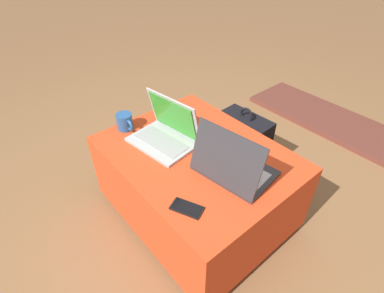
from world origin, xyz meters
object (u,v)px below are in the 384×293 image
cell_phone (187,208)px  coffee_mug (125,122)px  laptop_far (232,166)px  backpack (244,143)px  laptop_near (166,133)px

cell_phone → coffee_mug: 0.70m
laptop_far → backpack: size_ratio=0.80×
laptop_near → laptop_far: (0.42, 0.08, 0.00)m
backpack → coffee_mug: size_ratio=3.74×
laptop_near → cell_phone: (0.44, -0.22, -0.05)m
laptop_far → backpack: bearing=-64.4°
coffee_mug → backpack: bearing=66.2°
laptop_near → coffee_mug: laptop_near is taller
backpack → laptop_far: bearing=121.2°
laptop_near → backpack: laptop_near is taller
laptop_near → backpack: bearing=75.5°
cell_phone → coffee_mug: (-0.69, 0.11, 0.04)m
cell_phone → backpack: 0.94m
laptop_far → coffee_mug: bearing=7.5°
laptop_far → coffee_mug: laptop_far is taller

